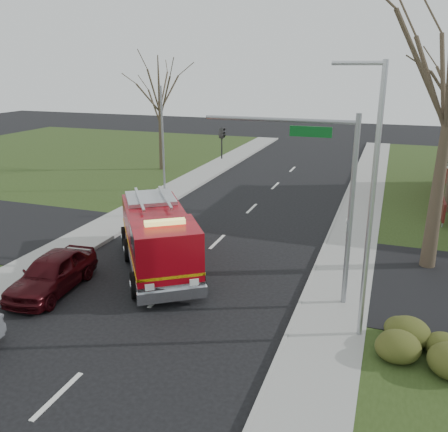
% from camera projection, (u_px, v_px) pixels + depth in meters
% --- Properties ---
extents(ground, '(120.00, 120.00, 0.00)m').
position_uv_depth(ground, '(162.00, 296.00, 17.76)').
color(ground, black).
rests_on(ground, ground).
extents(sidewalk_right, '(2.40, 80.00, 0.15)m').
position_uv_depth(sidewalk_right, '(329.00, 322.00, 15.76)').
color(sidewalk_right, gray).
rests_on(sidewalk_right, ground).
extents(sidewalk_left, '(2.40, 80.00, 0.15)m').
position_uv_depth(sidewalk_left, '(28.00, 271.00, 19.72)').
color(sidewalk_left, gray).
rests_on(sidewalk_left, ground).
extents(health_center_sign, '(0.12, 2.00, 1.40)m').
position_uv_depth(health_center_sign, '(443.00, 209.00, 25.37)').
color(health_center_sign, '#4C1511').
rests_on(health_center_sign, ground).
extents(hedge_corner, '(2.80, 2.00, 0.90)m').
position_uv_depth(hedge_corner, '(422.00, 340.00, 13.82)').
color(hedge_corner, '#373F17').
rests_on(hedge_corner, lawn_right).
extents(bare_tree_left, '(4.50, 4.50, 9.00)m').
position_uv_depth(bare_tree_left, '(159.00, 101.00, 37.22)').
color(bare_tree_left, '#372C20').
rests_on(bare_tree_left, ground).
extents(traffic_signal_mast, '(5.29, 0.18, 6.80)m').
position_uv_depth(traffic_signal_mast, '(314.00, 175.00, 16.02)').
color(traffic_signal_mast, gray).
rests_on(traffic_signal_mast, ground).
extents(streetlight_pole, '(1.48, 0.16, 8.40)m').
position_uv_depth(streetlight_pole, '(370.00, 199.00, 13.66)').
color(streetlight_pole, '#B7BABF').
rests_on(streetlight_pole, ground).
extents(utility_pole_far, '(0.14, 0.14, 7.00)m').
position_uv_depth(utility_pole_far, '(163.00, 140.00, 31.44)').
color(utility_pole_far, gray).
rests_on(utility_pole_far, ground).
extents(fire_engine, '(6.10, 7.31, 2.90)m').
position_uv_depth(fire_engine, '(158.00, 240.00, 19.69)').
color(fire_engine, maroon).
rests_on(fire_engine, ground).
extents(parked_car_maroon, '(2.11, 4.48, 1.48)m').
position_uv_depth(parked_car_maroon, '(52.00, 273.00, 17.94)').
color(parked_car_maroon, '#36080D').
rests_on(parked_car_maroon, ground).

